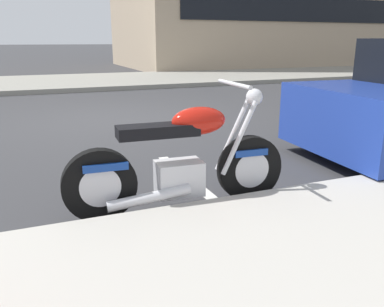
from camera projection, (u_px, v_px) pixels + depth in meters
The scene contains 4 objects.
ground_plane at pixel (118, 120), 7.52m from camera, with size 260.00×260.00×0.00m, color #333335.
sidewalk_far_curb at pixel (350, 72), 18.00m from camera, with size 120.00×5.00×0.14m, color gray.
parking_stall_stripe at pixel (196, 185), 4.15m from camera, with size 0.12×2.20×0.01m, color silver.
parked_motorcycle at pixel (181, 164), 3.46m from camera, with size 1.98×0.62×1.10m.
Camera 1 is at (-1.51, -7.38, 1.45)m, focal length 37.50 mm.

